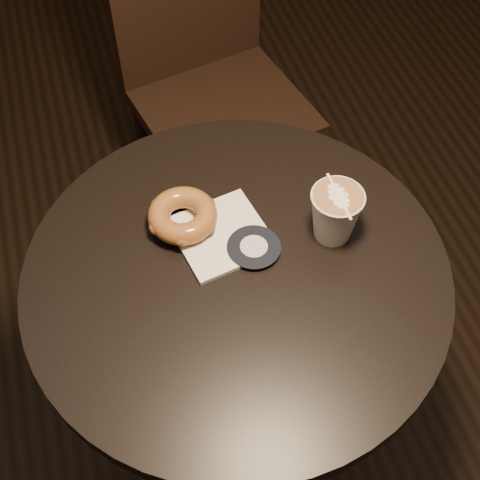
{
  "coord_description": "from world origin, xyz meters",
  "views": [
    {
      "loc": [
        -0.17,
        -0.58,
        1.65
      ],
      "look_at": [
        0.01,
        0.03,
        0.79
      ],
      "focal_mm": 50.0,
      "sensor_mm": 36.0,
      "label": 1
    }
  ],
  "objects_px": {
    "chair": "(205,54)",
    "pastry_bag": "(222,235)",
    "cafe_table": "(237,329)",
    "doughnut": "(183,215)",
    "latte_cup": "(335,215)"
  },
  "relations": [
    {
      "from": "chair",
      "to": "pastry_bag",
      "type": "distance_m",
      "value": 0.74
    },
    {
      "from": "chair",
      "to": "latte_cup",
      "type": "bearing_deg",
      "value": -99.61
    },
    {
      "from": "chair",
      "to": "latte_cup",
      "type": "relative_size",
      "value": 10.42
    },
    {
      "from": "latte_cup",
      "to": "pastry_bag",
      "type": "bearing_deg",
      "value": 165.17
    },
    {
      "from": "cafe_table",
      "to": "pastry_bag",
      "type": "xyz_separation_m",
      "value": [
        -0.0,
        0.07,
        0.2
      ]
    },
    {
      "from": "latte_cup",
      "to": "doughnut",
      "type": "bearing_deg",
      "value": 159.35
    },
    {
      "from": "chair",
      "to": "pastry_bag",
      "type": "relative_size",
      "value": 6.91
    },
    {
      "from": "cafe_table",
      "to": "latte_cup",
      "type": "relative_size",
      "value": 7.67
    },
    {
      "from": "cafe_table",
      "to": "chair",
      "type": "xyz_separation_m",
      "value": [
        0.15,
        0.77,
        0.02
      ]
    },
    {
      "from": "pastry_bag",
      "to": "doughnut",
      "type": "bearing_deg",
      "value": 133.23
    },
    {
      "from": "doughnut",
      "to": "latte_cup",
      "type": "xyz_separation_m",
      "value": [
        0.24,
        -0.09,
        0.02
      ]
    },
    {
      "from": "cafe_table",
      "to": "doughnut",
      "type": "relative_size",
      "value": 6.36
    },
    {
      "from": "cafe_table",
      "to": "pastry_bag",
      "type": "distance_m",
      "value": 0.22
    },
    {
      "from": "chair",
      "to": "pastry_bag",
      "type": "bearing_deg",
      "value": -113.96
    },
    {
      "from": "cafe_table",
      "to": "chair",
      "type": "relative_size",
      "value": 0.74
    }
  ]
}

